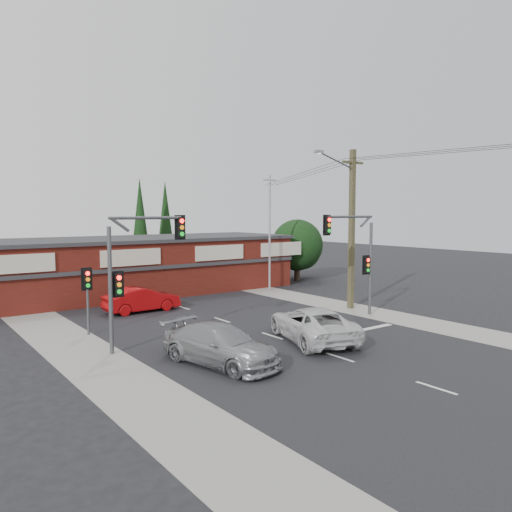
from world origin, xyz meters
TOP-DOWN VIEW (x-y plane):
  - ground at (0.00, 0.00)m, footprint 120.00×120.00m
  - road_strip at (0.00, 5.00)m, footprint 14.00×70.00m
  - verge_left at (-8.50, 5.00)m, footprint 3.00×70.00m
  - verge_right at (8.50, 5.00)m, footprint 3.00×70.00m
  - stop_line at (3.50, -1.50)m, footprint 6.50×0.35m
  - white_suv at (0.98, -1.53)m, footprint 4.46×6.42m
  - silver_suv at (-4.53, -2.03)m, footprint 3.36×5.80m
  - red_sedan at (-2.64, 9.91)m, footprint 4.66×1.71m
  - lane_dashes at (0.00, 2.62)m, footprint 0.12×42.84m
  - shop_building at (-0.99, 16.99)m, footprint 27.30×8.40m
  - tree_cluster at (14.69, 15.44)m, footprint 5.90×5.10m
  - conifer_near at (3.50, 24.00)m, footprint 1.80×1.80m
  - conifer_far at (7.00, 26.00)m, footprint 1.80×1.80m
  - traffic_mast_left at (-6.43, 2.00)m, footprint 3.77×0.27m
  - traffic_mast_right at (6.86, 1.00)m, footprint 3.96×0.27m
  - pedestal_signal at (-7.20, 6.01)m, footprint 0.55×0.27m
  - utility_pole at (8.36, 2.99)m, footprint 4.38×0.59m
  - steel_pole at (9.00, 12.00)m, footprint 1.20×0.16m
  - power_lines at (8.47, -2.47)m, footprint 2.01×29.00m

SIDE VIEW (x-z plane):
  - ground at x=0.00m, z-range 0.00..0.00m
  - road_strip at x=0.00m, z-range 0.00..0.01m
  - verge_left at x=-8.50m, z-range 0.00..0.02m
  - verge_right at x=8.50m, z-range 0.00..0.02m
  - stop_line at x=3.50m, z-range 0.01..0.02m
  - lane_dashes at x=0.00m, z-range 0.01..0.02m
  - red_sedan at x=-2.64m, z-range 0.00..1.53m
  - silver_suv at x=-4.53m, z-range 0.00..1.58m
  - white_suv at x=0.98m, z-range 0.00..1.63m
  - shop_building at x=-0.99m, z-range 0.02..4.25m
  - pedestal_signal at x=-7.20m, z-range 0.72..4.09m
  - tree_cluster at x=14.69m, z-range 0.15..5.65m
  - traffic_mast_left at x=-6.43m, z-range 0.94..6.92m
  - traffic_mast_right at x=6.86m, z-range 0.96..6.93m
  - steel_pole at x=9.00m, z-range 0.20..9.20m
  - utility_pole at x=8.36m, z-range 0.40..10.40m
  - conifer_near at x=3.50m, z-range 0.85..10.10m
  - conifer_far at x=7.00m, z-range 0.85..10.10m
  - power_lines at x=8.47m, z-range 8.43..9.65m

